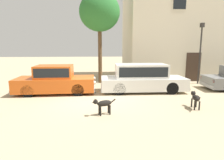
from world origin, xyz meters
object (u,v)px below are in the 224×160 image
(street_lamp, at_px, (201,46))
(stray_dog_spotted, at_px, (103,104))
(parked_sedan_second, at_px, (142,77))
(stray_dog_tan, at_px, (195,98))
(acacia_tree_left, at_px, (100,12))
(parked_sedan_nearest, at_px, (55,80))

(street_lamp, bearing_deg, stray_dog_spotted, -140.42)
(parked_sedan_second, height_order, stray_dog_tan, parked_sedan_second)
(parked_sedan_second, relative_size, acacia_tree_left, 0.80)
(stray_dog_tan, bearing_deg, parked_sedan_nearest, 74.20)
(stray_dog_spotted, bearing_deg, parked_sedan_second, -142.29)
(parked_sedan_nearest, distance_m, acacia_tree_left, 5.55)
(stray_dog_spotted, bearing_deg, acacia_tree_left, -109.45)
(parked_sedan_second, distance_m, stray_dog_spotted, 4.27)
(parked_sedan_nearest, height_order, stray_dog_spotted, parked_sedan_nearest)
(parked_sedan_nearest, bearing_deg, stray_dog_tan, -27.38)
(parked_sedan_nearest, height_order, stray_dog_tan, parked_sedan_nearest)
(parked_sedan_second, height_order, acacia_tree_left, acacia_tree_left)
(stray_dog_spotted, xyz_separation_m, acacia_tree_left, (0.02, 6.48, 4.35))
(parked_sedan_second, distance_m, acacia_tree_left, 5.43)
(stray_dog_tan, distance_m, street_lamp, 6.24)
(stray_dog_tan, xyz_separation_m, street_lamp, (2.91, 5.09, 2.12))
(street_lamp, xyz_separation_m, acacia_tree_left, (-6.72, 0.91, 2.20))
(parked_sedan_second, distance_m, street_lamp, 5.16)
(street_lamp, bearing_deg, stray_dog_tan, -119.76)
(stray_dog_spotted, relative_size, street_lamp, 0.23)
(parked_sedan_nearest, height_order, street_lamp, street_lamp)
(parked_sedan_nearest, relative_size, stray_dog_spotted, 4.73)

